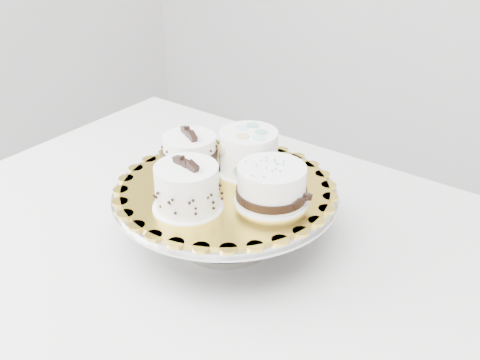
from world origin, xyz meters
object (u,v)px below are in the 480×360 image
Objects in this scene: cake_banded at (190,155)px; cake_dots at (249,151)px; table at (249,284)px; cake_swirl at (187,188)px; cake_ribbon at (272,186)px; cake_stand at (226,206)px; cake_board at (225,188)px.

cake_banded is 0.10m from cake_dots.
cake_swirl is at bearing -124.22° from table.
cake_ribbon reaches higher than table.
table is at bearing -2.05° from cake_stand.
cake_dots is at bearing 156.14° from cake_ribbon.
cake_dots is 0.11m from cake_ribbon.
table is 0.24m from cake_swirl.
cake_swirl reaches higher than table.
cake_dots reaches higher than cake_board.
cake_stand is at bearing 178.81° from table.
cake_banded reaches higher than cake_ribbon.
cake_banded is 1.01× the size of cake_dots.
table is 0.15m from cake_stand.
cake_ribbon is (0.04, 0.01, 0.21)m from table.
cake_board is at bearing 94.12° from cake_swirl.
cake_banded is 0.95× the size of cake_ribbon.
table is 0.18m from cake_board.
cake_board is 0.09m from cake_banded.
cake_swirl is at bearing -95.09° from cake_board.
cake_swirl reaches higher than cake_ribbon.
table is at bearing 23.94° from cake_banded.
cake_stand is 3.07× the size of cake_banded.
cake_board is at bearing -165.30° from cake_ribbon.
table is 10.38× the size of cake_banded.
cake_swirl reaches higher than cake_banded.
cake_board is 3.06× the size of cake_swirl.
cake_stand is 1.09× the size of cake_board.
cake_ribbon is at bearing 27.04° from cake_banded.
cake_ribbon is (0.10, 0.09, -0.01)m from cake_swirl.
cake_ribbon reaches higher than cake_stand.
cake_ribbon is at bearing 52.64° from cake_swirl.
cake_board is (0.00, -0.00, 0.03)m from cake_stand.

